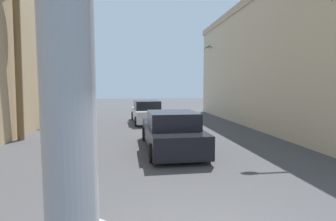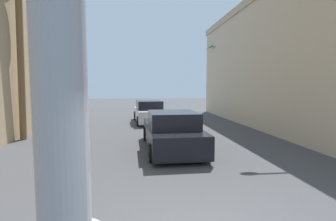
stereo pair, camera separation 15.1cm
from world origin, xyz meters
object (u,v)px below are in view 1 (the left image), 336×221
object	(u,v)px
street_lamp	(298,52)
car_lead	(171,132)
pedestrian_far_left	(52,112)
palm_tree_far_right	(216,70)
palm_tree_mid_left	(17,31)
car_far	(147,112)

from	to	relation	value
street_lamp	car_lead	bearing A→B (deg)	-174.37
car_lead	pedestrian_far_left	size ratio (longest dim) A/B	3.09
street_lamp	palm_tree_far_right	size ratio (longest dim) A/B	0.99
car_lead	palm_tree_mid_left	bearing A→B (deg)	157.62
car_lead	pedestrian_far_left	distance (m)	9.29
car_lead	car_far	world-z (taller)	same
car_far	pedestrian_far_left	size ratio (longest dim) A/B	2.87
palm_tree_far_right	car_lead	bearing A→B (deg)	-114.34
car_lead	palm_tree_mid_left	xyz separation A→B (m)	(-6.76, 2.78, 4.39)
palm_tree_far_right	pedestrian_far_left	distance (m)	15.06
car_far	pedestrian_far_left	bearing A→B (deg)	-165.16
palm_tree_far_right	palm_tree_mid_left	distance (m)	17.15
car_lead	pedestrian_far_left	bearing A→B (deg)	134.58
car_lead	car_far	distance (m)	8.21
street_lamp	pedestrian_far_left	size ratio (longest dim) A/B	3.93
car_far	street_lamp	bearing A→B (deg)	-50.32
car_far	palm_tree_mid_left	xyz separation A→B (m)	(-6.19, -5.41, 4.36)
car_far	pedestrian_far_left	xyz separation A→B (m)	(-5.95, -1.58, 0.24)
car_lead	car_far	xyz separation A→B (m)	(-0.57, 8.19, 0.03)
car_lead	palm_tree_far_right	size ratio (longest dim) A/B	0.78
car_far	palm_tree_mid_left	bearing A→B (deg)	-138.83
palm_tree_far_right	car_far	bearing A→B (deg)	-140.28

